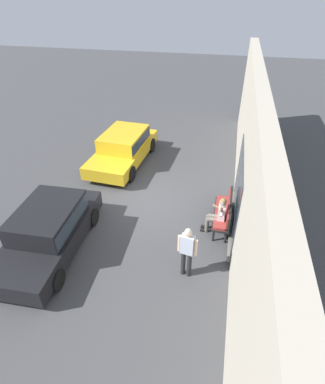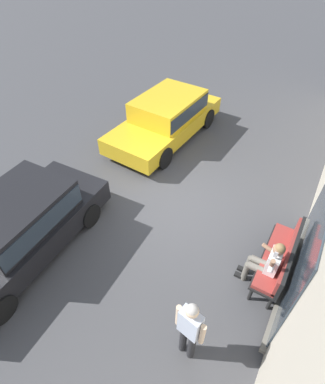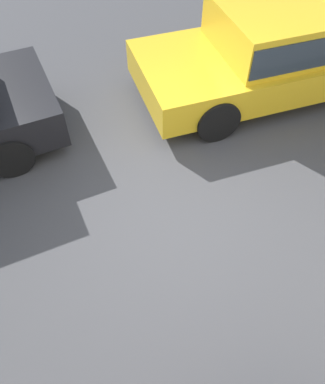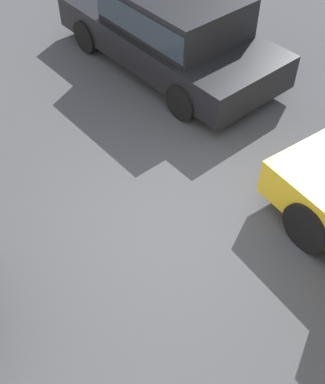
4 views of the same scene
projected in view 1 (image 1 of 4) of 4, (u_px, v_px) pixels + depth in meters
ground_plane at (149, 200)px, 11.58m from camera, size 60.00×60.00×0.00m
building_facade at (249, 157)px, 9.65m from camera, size 18.00×0.51×4.60m
bench at (225, 211)px, 10.05m from camera, size 1.87×0.55×1.05m
person_on_phone at (218, 214)px, 9.72m from camera, size 0.73×0.74×1.38m
parked_car_near at (124, 146)px, 13.68m from camera, size 4.68×2.19×1.43m
parked_car_mid at (49, 228)px, 9.09m from camera, size 4.46×2.10×1.47m
pedestrian_standing at (187, 249)px, 8.06m from camera, size 0.26×0.54×1.73m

